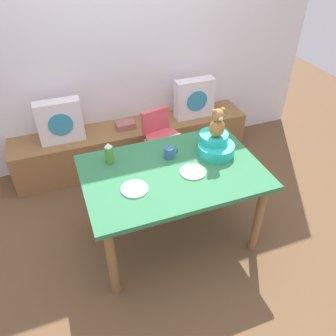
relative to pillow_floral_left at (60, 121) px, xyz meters
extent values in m
plane|color=brown|center=(0.74, -1.20, -0.68)|extent=(8.00, 8.00, 0.00)
cube|color=silver|center=(0.74, 0.29, 0.62)|extent=(4.40, 0.10, 2.60)
cube|color=olive|center=(0.74, 0.02, -0.45)|extent=(2.60, 0.44, 0.46)
cube|color=silver|center=(0.00, 0.00, 0.00)|extent=(0.44, 0.14, 0.44)
cylinder|color=teal|center=(0.00, -0.07, 0.00)|extent=(0.24, 0.01, 0.24)
cube|color=silver|center=(1.46, 0.00, 0.00)|extent=(0.44, 0.14, 0.44)
cylinder|color=teal|center=(1.46, -0.07, 0.00)|extent=(0.24, 0.01, 0.24)
cube|color=#A46160|center=(0.66, 0.02, -0.19)|extent=(0.20, 0.14, 0.07)
cube|color=#2D7247|center=(0.74, -1.20, 0.04)|extent=(1.40, 0.94, 0.04)
cylinder|color=olive|center=(0.13, -1.58, -0.33)|extent=(0.07, 0.07, 0.70)
cylinder|color=olive|center=(1.35, -1.58, -0.33)|extent=(0.07, 0.07, 0.70)
cylinder|color=olive|center=(0.13, -0.82, -0.33)|extent=(0.07, 0.07, 0.70)
cylinder|color=olive|center=(1.35, -0.82, -0.33)|extent=(0.07, 0.07, 0.70)
cylinder|color=#D84C59|center=(0.93, -0.43, -0.17)|extent=(0.34, 0.34, 0.10)
cube|color=#D84C59|center=(0.90, -0.29, -0.01)|extent=(0.30, 0.12, 0.24)
cube|color=white|center=(0.97, -0.60, -0.10)|extent=(0.34, 0.26, 0.02)
cylinder|color=silver|center=(0.79, -0.57, -0.45)|extent=(0.03, 0.03, 0.46)
cylinder|color=silver|center=(1.07, -0.57, -0.45)|extent=(0.03, 0.03, 0.46)
cylinder|color=silver|center=(0.79, -0.29, -0.45)|extent=(0.03, 0.03, 0.46)
cylinder|color=silver|center=(1.07, -0.29, -0.45)|extent=(0.03, 0.03, 0.46)
cylinder|color=#24BAAC|center=(1.16, -1.11, 0.10)|extent=(0.30, 0.30, 0.09)
cylinder|color=#24BAAC|center=(1.16, -1.05, 0.18)|extent=(0.24, 0.24, 0.07)
ellipsoid|color=#A06C38|center=(1.16, -1.09, 0.29)|extent=(0.13, 0.11, 0.15)
sphere|color=#A06C38|center=(1.16, -1.09, 0.41)|extent=(0.10, 0.10, 0.10)
sphere|color=beige|center=(1.16, -1.14, 0.40)|extent=(0.04, 0.04, 0.04)
sphere|color=#A06C38|center=(1.12, -1.09, 0.45)|extent=(0.04, 0.04, 0.04)
sphere|color=#A06C38|center=(1.19, -1.09, 0.45)|extent=(0.04, 0.04, 0.04)
cylinder|color=#4C8C33|center=(0.30, -0.93, 0.13)|extent=(0.07, 0.07, 0.15)
cone|color=white|center=(0.30, -0.93, 0.23)|extent=(0.06, 0.06, 0.03)
cylinder|color=#335999|center=(0.77, -1.03, 0.11)|extent=(0.08, 0.08, 0.09)
torus|color=#335999|center=(0.82, -1.03, 0.11)|extent=(0.06, 0.01, 0.06)
cylinder|color=white|center=(0.87, -1.28, 0.07)|extent=(0.20, 0.20, 0.01)
cylinder|color=white|center=(0.40, -1.32, 0.07)|extent=(0.20, 0.20, 0.01)
camera|label=1|loc=(-0.03, -3.15, 1.69)|focal=36.42mm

